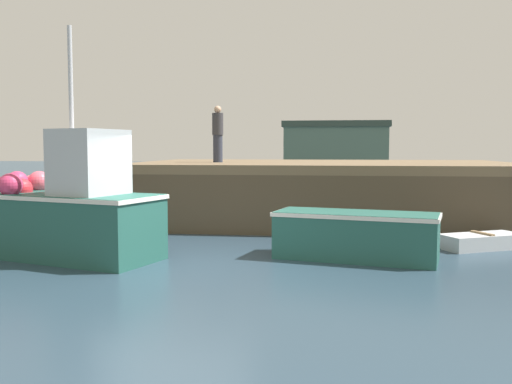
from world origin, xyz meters
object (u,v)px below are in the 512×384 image
fishing_boat_near_left (73,211)px  rowboat (482,241)px  fishing_boat_near_right (356,234)px  dockworker (218,134)px

fishing_boat_near_left → rowboat: bearing=14.7°
fishing_boat_near_right → fishing_boat_near_left: bearing=-173.2°
fishing_boat_near_right → dockworker: (-3.96, 5.63, 2.15)m
rowboat → dockworker: (-6.80, 4.07, 2.50)m
fishing_boat_near_left → dockworker: fishing_boat_near_left is taller
fishing_boat_near_right → rowboat: bearing=28.8°
fishing_boat_near_right → dockworker: 7.22m
fishing_boat_near_right → rowboat: size_ratio=1.72×
fishing_boat_near_left → rowboat: size_ratio=2.33×
fishing_boat_near_right → dockworker: dockworker is taller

